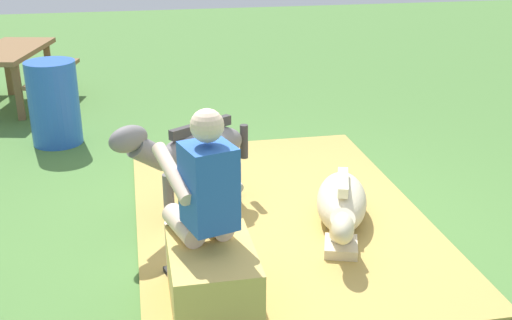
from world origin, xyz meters
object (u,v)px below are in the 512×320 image
at_px(person_seated, 202,197).
at_px(water_barrel, 54,103).
at_px(hay_bale, 213,280).
at_px(pony_lying, 342,205).
at_px(pony_standing, 193,153).
at_px(picnic_bench, 10,62).

relative_size(person_seated, water_barrel, 1.47).
bearing_deg(hay_bale, pony_lying, -50.89).
bearing_deg(person_seated, pony_standing, -3.01).
bearing_deg(water_barrel, hay_bale, -159.94).
distance_m(person_seated, water_barrel, 3.49).
xyz_separation_m(hay_bale, water_barrel, (3.42, 1.25, 0.23)).
height_order(pony_standing, water_barrel, pony_standing).
xyz_separation_m(pony_standing, water_barrel, (2.04, 1.28, -0.11)).
height_order(pony_lying, water_barrel, water_barrel).
distance_m(person_seated, picnic_bench, 5.15).
distance_m(pony_standing, pony_lying, 1.26).
bearing_deg(water_barrel, person_seated, -159.54).
xyz_separation_m(pony_lying, picnic_bench, (4.01, 3.06, 0.39)).
relative_size(pony_standing, water_barrel, 1.32).
bearing_deg(pony_lying, picnic_bench, 37.35).
height_order(hay_bale, water_barrel, water_barrel).
bearing_deg(hay_bale, pony_standing, -1.35).
bearing_deg(person_seated, picnic_bench, 21.36).
height_order(pony_lying, picnic_bench, picnic_bench).
bearing_deg(person_seated, hay_bale, -168.60).
height_order(person_seated, pony_standing, person_seated).
bearing_deg(pony_lying, hay_bale, 129.11).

